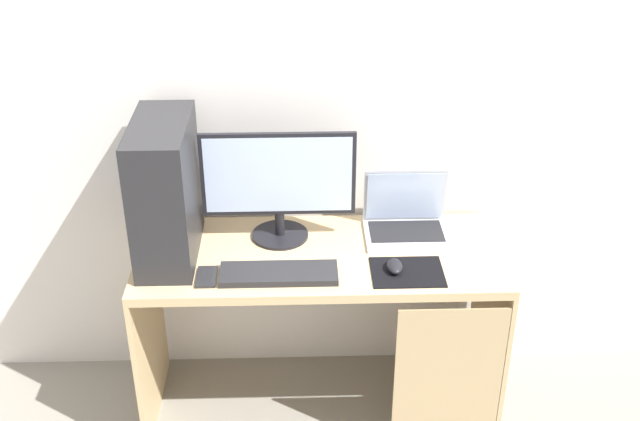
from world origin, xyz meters
name	(u,v)px	position (x,y,z in m)	size (l,w,h in m)	color
ground_plane	(320,403)	(0.00, 0.00, 0.00)	(8.00, 8.00, 0.00)	gray
wall_back	(318,81)	(0.00, 0.32, 1.30)	(4.00, 0.05, 2.60)	silver
desk	(325,289)	(0.02, -0.01, 0.59)	(1.37, 0.56, 0.74)	tan
pc_tower	(165,191)	(-0.55, 0.02, 1.00)	(0.20, 0.44, 0.52)	#232326
monitor	(279,184)	(-0.15, 0.12, 0.98)	(0.57, 0.22, 0.44)	black
laptop	(406,221)	(0.34, 0.14, 0.79)	(0.32, 0.24, 0.24)	#B7BCC6
keyboard	(279,274)	(-0.15, -0.15, 0.76)	(0.42, 0.14, 0.02)	#232326
mousepad	(407,272)	(0.31, -0.14, 0.75)	(0.26, 0.20, 0.01)	black
mouse_left	(395,266)	(0.26, -0.13, 0.77)	(0.06, 0.10, 0.03)	black
cell_phone	(206,277)	(-0.41, -0.16, 0.75)	(0.07, 0.13, 0.01)	#232326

